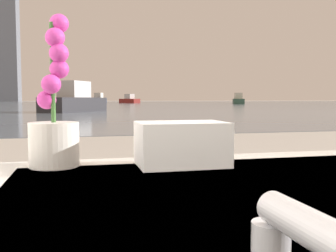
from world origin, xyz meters
name	(u,v)px	position (x,y,z in m)	size (l,w,h in m)	color
faucet_near	(303,236)	(-0.29, 0.15, 0.58)	(0.04, 0.19, 0.08)	silver
potted_orchid	(54,121)	(-0.56, 0.89, 0.65)	(0.13, 0.13, 0.41)	silver
towel_stack	(181,144)	(-0.22, 0.83, 0.59)	(0.24, 0.17, 0.12)	white
harbor_water	(81,103)	(0.00, 62.00, 0.01)	(180.00, 110.00, 0.01)	slate
harbor_boat_1	(129,100)	(8.50, 67.20, 0.58)	(3.48, 4.46, 1.62)	maroon
harbor_boat_2	(99,99)	(3.33, 72.61, 0.68)	(3.36, 5.38, 1.91)	navy
harbor_boat_3	(74,101)	(-0.70, 21.21, 0.60)	(3.74, 4.62, 1.69)	#2D2D33
harbor_boat_4	(68,100)	(-1.81, 50.14, 0.64)	(2.95, 5.03, 1.78)	#2D2D33
harbor_boat_5	(238,100)	(21.94, 49.91, 0.57)	(2.87, 4.50, 1.60)	#335647
skyline_tower_2	(5,17)	(-20.80, 118.00, 24.39)	(7.08, 7.80, 48.78)	slate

